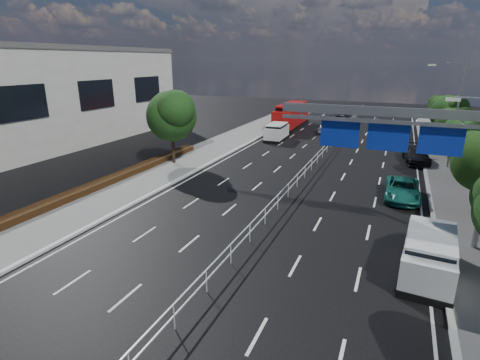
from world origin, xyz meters
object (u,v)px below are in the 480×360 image
at_px(near_car_silver, 326,128).
at_px(parked_car_teal, 402,189).
at_px(white_minivan, 277,132).
at_px(parked_car_dark, 416,155).
at_px(near_car_dark, 342,113).
at_px(silver_minivan, 429,255).
at_px(red_bus, 291,115).
at_px(overhead_gantry, 404,133).

xyz_separation_m(near_car_silver, parked_car_teal, (9.37, -22.21, -0.01)).
bearing_deg(white_minivan, parked_car_dark, -19.08).
bearing_deg(near_car_silver, parked_car_dark, 129.67).
bearing_deg(parked_car_teal, near_car_dark, 102.57).
bearing_deg(parked_car_dark, near_car_silver, 125.84).
bearing_deg(silver_minivan, parked_car_teal, 100.97).
bearing_deg(near_car_dark, white_minivan, 84.58).
bearing_deg(near_car_dark, parked_car_dark, 117.33).
relative_size(red_bus, near_car_silver, 2.79).
xyz_separation_m(red_bus, silver_minivan, (15.80, -34.74, -0.74)).
distance_m(white_minivan, parked_car_teal, 20.77).
distance_m(red_bus, parked_car_dark, 21.13).
distance_m(near_car_dark, parked_car_teal, 38.77).
relative_size(overhead_gantry, parked_car_dark, 2.07).
bearing_deg(near_car_silver, silver_minivan, 105.06).
bearing_deg(silver_minivan, overhead_gantry, 118.43).
bearing_deg(parked_car_teal, red_bus, 118.99).
relative_size(white_minivan, red_bus, 0.41).
xyz_separation_m(near_car_silver, parked_car_dark, (10.46, -11.35, 0.04)).
bearing_deg(near_car_silver, parked_car_teal, 109.87).
bearing_deg(silver_minivan, white_minivan, 125.18).
height_order(silver_minivan, parked_car_dark, silver_minivan).
bearing_deg(near_car_dark, red_bus, 73.49).
distance_m(overhead_gantry, near_car_dark, 45.11).
bearing_deg(white_minivan, near_car_silver, 54.42).
xyz_separation_m(overhead_gantry, white_minivan, (-13.39, 21.81, -4.65)).
bearing_deg(overhead_gantry, silver_minivan, -66.22).
distance_m(overhead_gantry, white_minivan, 26.01).
bearing_deg(parked_car_dark, white_minivan, 156.04).
relative_size(silver_minivan, parked_car_dark, 1.00).
bearing_deg(parked_car_dark, near_car_dark, 104.81).
xyz_separation_m(near_car_dark, parked_car_teal, (9.51, -37.58, -0.06)).
distance_m(near_car_silver, parked_car_teal, 24.10).
relative_size(overhead_gantry, parked_car_teal, 2.13).
distance_m(white_minivan, parked_car_dark, 15.64).
bearing_deg(silver_minivan, near_car_silver, 112.71).
bearing_deg(parked_car_teal, silver_minivan, -85.31).
xyz_separation_m(red_bus, near_car_silver, (5.34, -2.65, -1.04)).
bearing_deg(overhead_gantry, parked_car_teal, 85.80).
xyz_separation_m(parked_car_teal, parked_car_dark, (1.09, 10.86, 0.05)).
distance_m(overhead_gantry, near_car_silver, 30.31).
distance_m(parked_car_teal, parked_car_dark, 10.92).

